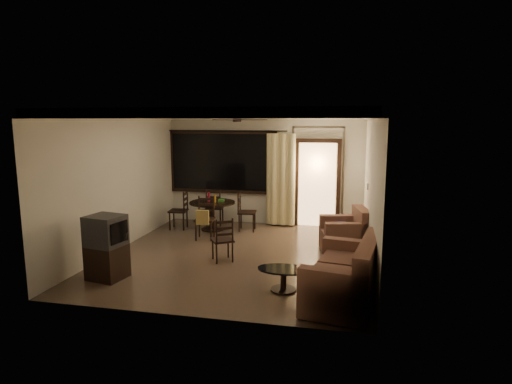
% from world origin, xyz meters
% --- Properties ---
extents(ground, '(5.50, 5.50, 0.00)m').
position_xyz_m(ground, '(0.00, 0.00, 0.00)').
color(ground, '#7F6651').
rests_on(ground, ground).
extents(room_shell, '(5.50, 6.70, 5.50)m').
position_xyz_m(room_shell, '(0.59, 1.77, 1.83)').
color(room_shell, beige).
rests_on(room_shell, ground).
extents(dining_table, '(1.11, 1.11, 0.91)m').
position_xyz_m(dining_table, '(-1.10, 1.82, 0.55)').
color(dining_table, black).
rests_on(dining_table, ground).
extents(dining_chair_west, '(0.46, 0.46, 0.95)m').
position_xyz_m(dining_chair_west, '(-1.94, 1.73, 0.28)').
color(dining_chair_west, black).
rests_on(dining_chair_west, ground).
extents(dining_chair_east, '(0.46, 0.46, 0.95)m').
position_xyz_m(dining_chair_east, '(-0.27, 1.92, 0.28)').
color(dining_chair_east, black).
rests_on(dining_chair_east, ground).
extents(dining_chair_south, '(0.46, 0.52, 0.95)m').
position_xyz_m(dining_chair_south, '(-1.01, 0.97, 0.31)').
color(dining_chair_south, black).
rests_on(dining_chair_south, ground).
extents(dining_chair_north, '(0.46, 0.46, 0.95)m').
position_xyz_m(dining_chair_north, '(-1.19, 2.29, 0.28)').
color(dining_chair_north, black).
rests_on(dining_chair_north, ground).
extents(tv_cabinet, '(0.65, 0.61, 1.08)m').
position_xyz_m(tv_cabinet, '(-1.84, -1.68, 0.54)').
color(tv_cabinet, black).
rests_on(tv_cabinet, ground).
extents(sofa, '(1.19, 1.86, 0.93)m').
position_xyz_m(sofa, '(2.12, -1.79, 0.37)').
color(sofa, '#4F2924').
rests_on(sofa, ground).
extents(armchair, '(1.05, 1.05, 0.89)m').
position_xyz_m(armchair, '(2.11, 0.61, 0.37)').
color(armchair, '#4F2924').
rests_on(armchair, ground).
extents(coffee_table, '(0.82, 0.49, 0.36)m').
position_xyz_m(coffee_table, '(1.14, -1.59, 0.24)').
color(coffee_table, black).
rests_on(coffee_table, ground).
extents(side_chair, '(0.52, 0.52, 0.86)m').
position_xyz_m(side_chair, '(-0.19, -0.41, 0.25)').
color(side_chair, black).
rests_on(side_chair, ground).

